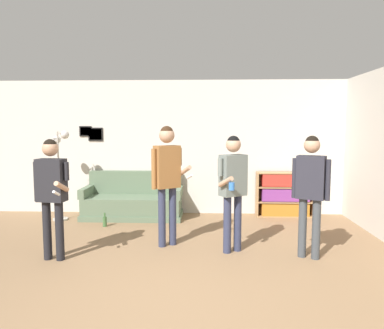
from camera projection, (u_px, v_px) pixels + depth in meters
ground_plane at (162, 316)px, 3.53m from camera, size 20.00×20.00×0.00m
wall_back at (187, 147)px, 7.60m from camera, size 8.69×0.08×2.70m
couch at (133, 202)px, 7.34m from camera, size 1.92×0.80×0.88m
bookshelf at (285, 194)px, 7.40m from camera, size 1.12×0.30×0.88m
floor_lamp at (58, 156)px, 7.02m from camera, size 0.37×0.40×1.70m
person_player_foreground_left at (52, 187)px, 4.92m from camera, size 0.50×0.48×1.62m
person_player_foreground_center at (167, 172)px, 5.50m from camera, size 0.61×0.37×1.79m
person_watcher_holding_cup at (233, 181)px, 5.23m from camera, size 0.44×0.56×1.65m
person_spectator_near_bookshelf at (311, 184)px, 4.98m from camera, size 0.46×0.34×1.66m
bottle_on_floor at (105, 221)px, 6.65m from camera, size 0.07×0.07×0.25m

